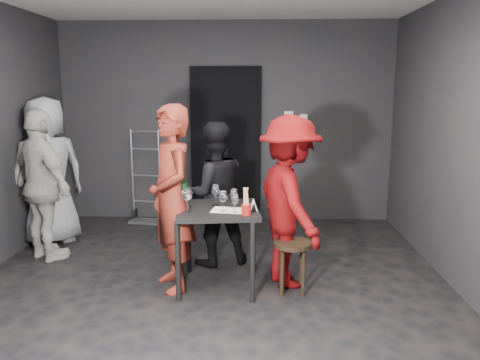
{
  "coord_description": "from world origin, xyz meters",
  "views": [
    {
      "loc": [
        0.45,
        -3.91,
        1.81
      ],
      "look_at": [
        0.28,
        0.25,
        0.99
      ],
      "focal_mm": 35.0,
      "sensor_mm": 36.0,
      "label": 1
    }
  ],
  "objects_px": {
    "tasting_table": "(218,218)",
    "breadstick_cup": "(246,202)",
    "bystander_grey": "(47,161)",
    "server_red": "(171,188)",
    "man_maroon": "(289,197)",
    "bystander_cream": "(42,180)",
    "wine_bottle": "(183,194)",
    "hand_truck": "(146,205)",
    "woman_black": "(214,195)",
    "stool": "(292,252)"
  },
  "relations": [
    {
      "from": "tasting_table",
      "to": "breadstick_cup",
      "type": "bearing_deg",
      "value": -40.43
    },
    {
      "from": "tasting_table",
      "to": "bystander_grey",
      "type": "bearing_deg",
      "value": 150.75
    },
    {
      "from": "server_red",
      "to": "man_maroon",
      "type": "height_order",
      "value": "server_red"
    },
    {
      "from": "man_maroon",
      "to": "bystander_cream",
      "type": "distance_m",
      "value": 2.61
    },
    {
      "from": "bystander_grey",
      "to": "wine_bottle",
      "type": "height_order",
      "value": "bystander_grey"
    },
    {
      "from": "tasting_table",
      "to": "bystander_grey",
      "type": "distance_m",
      "value": 2.4
    },
    {
      "from": "server_red",
      "to": "bystander_cream",
      "type": "bearing_deg",
      "value": -142.8
    },
    {
      "from": "hand_truck",
      "to": "bystander_cream",
      "type": "height_order",
      "value": "bystander_cream"
    },
    {
      "from": "woman_black",
      "to": "man_maroon",
      "type": "bearing_deg",
      "value": 124.9
    },
    {
      "from": "tasting_table",
      "to": "woman_black",
      "type": "relative_size",
      "value": 0.51
    },
    {
      "from": "server_red",
      "to": "bystander_grey",
      "type": "xyz_separation_m",
      "value": [
        -1.66,
        1.2,
        0.05
      ]
    },
    {
      "from": "tasting_table",
      "to": "server_red",
      "type": "distance_m",
      "value": 0.51
    },
    {
      "from": "hand_truck",
      "to": "server_red",
      "type": "height_order",
      "value": "server_red"
    },
    {
      "from": "tasting_table",
      "to": "breadstick_cup",
      "type": "distance_m",
      "value": 0.4
    },
    {
      "from": "woman_black",
      "to": "bystander_grey",
      "type": "distance_m",
      "value": 2.07
    },
    {
      "from": "bystander_cream",
      "to": "wine_bottle",
      "type": "relative_size",
      "value": 5.35
    },
    {
      "from": "tasting_table",
      "to": "woman_black",
      "type": "xyz_separation_m",
      "value": [
        -0.1,
        0.59,
        0.08
      ]
    },
    {
      "from": "bystander_cream",
      "to": "bystander_grey",
      "type": "bearing_deg",
      "value": -34.84
    },
    {
      "from": "bystander_grey",
      "to": "wine_bottle",
      "type": "distance_m",
      "value": 2.11
    },
    {
      "from": "stool",
      "to": "woman_black",
      "type": "relative_size",
      "value": 0.32
    },
    {
      "from": "tasting_table",
      "to": "man_maroon",
      "type": "xyz_separation_m",
      "value": [
        0.65,
        0.08,
        0.18
      ]
    },
    {
      "from": "stool",
      "to": "wine_bottle",
      "type": "bearing_deg",
      "value": 174.49
    },
    {
      "from": "server_red",
      "to": "bystander_grey",
      "type": "relative_size",
      "value": 0.95
    },
    {
      "from": "tasting_table",
      "to": "stool",
      "type": "xyz_separation_m",
      "value": [
        0.67,
        -0.09,
        -0.28
      ]
    },
    {
      "from": "bystander_grey",
      "to": "woman_black",
      "type": "bearing_deg",
      "value": 119.5
    },
    {
      "from": "stool",
      "to": "bystander_grey",
      "type": "distance_m",
      "value": 3.08
    },
    {
      "from": "breadstick_cup",
      "to": "bystander_cream",
      "type": "bearing_deg",
      "value": 158.24
    },
    {
      "from": "woman_black",
      "to": "hand_truck",
      "type": "bearing_deg",
      "value": -75.97
    },
    {
      "from": "hand_truck",
      "to": "bystander_grey",
      "type": "xyz_separation_m",
      "value": [
        -0.89,
        -0.99,
        0.76
      ]
    },
    {
      "from": "man_maroon",
      "to": "server_red",
      "type": "bearing_deg",
      "value": 76.91
    },
    {
      "from": "bystander_cream",
      "to": "bystander_grey",
      "type": "relative_size",
      "value": 0.87
    },
    {
      "from": "woman_black",
      "to": "server_red",
      "type": "bearing_deg",
      "value": 42.51
    },
    {
      "from": "hand_truck",
      "to": "breadstick_cup",
      "type": "xyz_separation_m",
      "value": [
        1.45,
        -2.38,
        0.64
      ]
    },
    {
      "from": "wine_bottle",
      "to": "bystander_grey",
      "type": "bearing_deg",
      "value": 146.69
    },
    {
      "from": "stool",
      "to": "wine_bottle",
      "type": "xyz_separation_m",
      "value": [
        -0.98,
        0.09,
        0.5
      ]
    },
    {
      "from": "hand_truck",
      "to": "tasting_table",
      "type": "xyz_separation_m",
      "value": [
        1.18,
        -2.15,
        0.42
      ]
    },
    {
      "from": "server_red",
      "to": "breadstick_cup",
      "type": "height_order",
      "value": "server_red"
    },
    {
      "from": "stool",
      "to": "man_maroon",
      "type": "height_order",
      "value": "man_maroon"
    },
    {
      "from": "server_red",
      "to": "bystander_grey",
      "type": "bearing_deg",
      "value": -154.09
    },
    {
      "from": "woman_black",
      "to": "wine_bottle",
      "type": "height_order",
      "value": "woman_black"
    },
    {
      "from": "bystander_grey",
      "to": "stool",
      "type": "bearing_deg",
      "value": 111.05
    },
    {
      "from": "hand_truck",
      "to": "wine_bottle",
      "type": "relative_size",
      "value": 3.91
    },
    {
      "from": "stool",
      "to": "woman_black",
      "type": "distance_m",
      "value": 1.09
    },
    {
      "from": "server_red",
      "to": "man_maroon",
      "type": "relative_size",
      "value": 1.13
    },
    {
      "from": "wine_bottle",
      "to": "hand_truck",
      "type": "bearing_deg",
      "value": 112.11
    },
    {
      "from": "server_red",
      "to": "woman_black",
      "type": "relative_size",
      "value": 1.28
    },
    {
      "from": "tasting_table",
      "to": "wine_bottle",
      "type": "height_order",
      "value": "wine_bottle"
    },
    {
      "from": "tasting_table",
      "to": "bystander_cream",
      "type": "distance_m",
      "value": 2.02
    },
    {
      "from": "hand_truck",
      "to": "breadstick_cup",
      "type": "distance_m",
      "value": 2.85
    },
    {
      "from": "hand_truck",
      "to": "man_maroon",
      "type": "bearing_deg",
      "value": -40.72
    }
  ]
}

